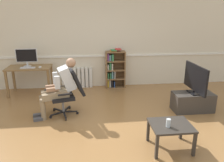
% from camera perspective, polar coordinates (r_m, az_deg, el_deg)
% --- Properties ---
extents(ground_plane, '(18.00, 18.00, 0.00)m').
position_cam_1_polar(ground_plane, '(4.23, -0.78, -12.67)').
color(ground_plane, olive).
extents(back_wall, '(12.00, 0.13, 2.70)m').
position_cam_1_polar(back_wall, '(6.34, -3.18, 10.47)').
color(back_wall, beige).
rests_on(back_wall, ground_plane).
extents(computer_desk, '(1.13, 0.63, 0.76)m').
position_cam_1_polar(computer_desk, '(6.18, -20.82, 2.45)').
color(computer_desk, olive).
rests_on(computer_desk, ground_plane).
extents(imac_monitor, '(0.56, 0.14, 0.47)m').
position_cam_1_polar(imac_monitor, '(6.18, -21.52, 6.09)').
color(imac_monitor, silver).
rests_on(imac_monitor, computer_desk).
extents(keyboard, '(0.37, 0.12, 0.02)m').
position_cam_1_polar(keyboard, '(6.02, -21.23, 3.27)').
color(keyboard, silver).
rests_on(keyboard, computer_desk).
extents(computer_mouse, '(0.06, 0.10, 0.03)m').
position_cam_1_polar(computer_mouse, '(5.96, -18.36, 3.51)').
color(computer_mouse, white).
rests_on(computer_mouse, computer_desk).
extents(bookshelf, '(0.56, 0.29, 1.15)m').
position_cam_1_polar(bookshelf, '(6.32, 0.50, 3.10)').
color(bookshelf, brown).
rests_on(bookshelf, ground_plane).
extents(radiator, '(0.88, 0.08, 0.59)m').
position_cam_1_polar(radiator, '(6.45, -9.15, 0.84)').
color(radiator, white).
rests_on(radiator, ground_plane).
extents(office_chair, '(0.78, 0.65, 0.98)m').
position_cam_1_polar(office_chair, '(4.73, -11.18, -2.58)').
color(office_chair, black).
rests_on(office_chair, ground_plane).
extents(person_seated, '(0.96, 0.53, 1.24)m').
position_cam_1_polar(person_seated, '(4.67, -13.56, -1.34)').
color(person_seated, '#937F60').
rests_on(person_seated, ground_plane).
extents(tv_stand, '(0.88, 0.43, 0.42)m').
position_cam_1_polar(tv_stand, '(5.23, 20.37, -5.14)').
color(tv_stand, '#3D3833').
rests_on(tv_stand, ground_plane).
extents(tv_screen, '(0.20, 0.95, 0.64)m').
position_cam_1_polar(tv_screen, '(5.05, 21.03, 0.58)').
color(tv_screen, black).
rests_on(tv_screen, tv_stand).
extents(coffee_table, '(0.65, 0.55, 0.43)m').
position_cam_1_polar(coffee_table, '(3.67, 15.16, -11.77)').
color(coffee_table, '#332D28').
rests_on(coffee_table, ground_plane).
extents(drinking_glass, '(0.07, 0.07, 0.13)m').
position_cam_1_polar(drinking_glass, '(3.53, 14.57, -10.59)').
color(drinking_glass, silver).
rests_on(drinking_glass, coffee_table).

